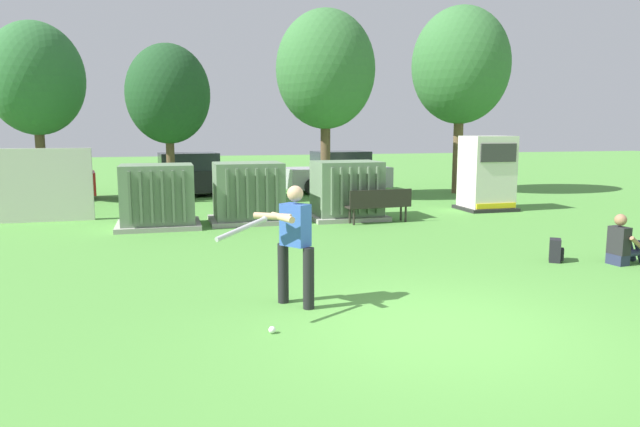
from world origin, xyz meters
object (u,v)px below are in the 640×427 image
batter (293,240)px  parked_car_left_of_center (186,176)px  transformer_mid_east (347,191)px  transformer_west (158,197)px  park_bench (379,203)px  parked_car_leftmost (32,180)px  backpack (556,251)px  parked_car_right_of_center (338,173)px  sports_ball (272,330)px  generator_enclosure (487,174)px  transformer_mid_west (248,193)px  seated_spectator (623,244)px

batter → parked_car_left_of_center: size_ratio=0.40×
transformer_mid_east → transformer_west: bearing=-178.4°
park_bench → parked_car_left_of_center: 9.15m
parked_car_leftmost → backpack: bearing=-47.4°
parked_car_leftmost → parked_car_right_of_center: bearing=1.2°
transformer_west → sports_ball: transformer_west is taller
batter → sports_ball: (-0.49, -1.01, -0.93)m
transformer_mid_east → sports_ball: size_ratio=23.33×
generator_enclosure → parked_car_left_of_center: bearing=145.2°
transformer_mid_west → park_bench: size_ratio=1.15×
transformer_west → seated_spectator: size_ratio=2.18×
transformer_mid_west → transformer_mid_east: (2.77, -0.09, 0.00)m
generator_enclosure → transformer_west: bearing=-175.8°
transformer_mid_west → transformer_mid_east: size_ratio=1.00×
batter → parked_car_leftmost: size_ratio=0.40×
park_bench → seated_spectator: seated_spectator is taller
transformer_mid_west → parked_car_leftmost: (-6.69, 6.50, -0.04)m
batter → sports_ball: 1.46m
batter → seated_spectator: batter is taller
batter → parked_car_left_of_center: (-0.99, 14.40, -0.22)m
seated_spectator → parked_car_left_of_center: 15.40m
transformer_west → sports_ball: bearing=-80.3°
transformer_west → parked_car_leftmost: same height
transformer_mid_west → transformer_mid_east: same height
parked_car_left_of_center → park_bench: bearing=-58.4°
batter → parked_car_right_of_center: 15.26m
parked_car_left_of_center → seated_spectator: bearing=-60.7°
generator_enclosure → park_bench: generator_enclosure is taller
batter → backpack: size_ratio=3.95×
transformer_mid_east → parked_car_leftmost: same height
transformer_west → parked_car_right_of_center: size_ratio=0.49×
generator_enclosure → sports_ball: 12.53m
generator_enclosure → parked_car_right_of_center: bearing=115.5°
parked_car_leftmost → batter: bearing=-66.2°
sports_ball → transformer_mid_east: bearing=66.8°
generator_enclosure → sports_ball: generator_enclosure is taller
sports_ball → parked_car_right_of_center: parked_car_right_of_center is taller
transformer_west → sports_ball: (1.45, -8.47, -0.74)m
park_bench → parked_car_leftmost: bearing=143.0°
seated_spectator → parked_car_right_of_center: (-1.56, 13.45, 0.38)m
parked_car_left_of_center → parked_car_right_of_center: same height
sports_ball → parked_car_left_of_center: (-0.50, 15.41, 0.71)m
transformer_mid_east → seated_spectator: (3.34, -6.63, -0.41)m
transformer_mid_east → generator_enclosure: size_ratio=0.91×
parked_car_leftmost → parked_car_right_of_center: size_ratio=1.02×
generator_enclosure → park_bench: size_ratio=1.26×
transformer_mid_east → backpack: 6.57m
transformer_mid_west → generator_enclosure: generator_enclosure is taller
transformer_mid_west → seated_spectator: (6.10, -6.73, -0.41)m
sports_ball → seated_spectator: (7.02, 1.98, 0.33)m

